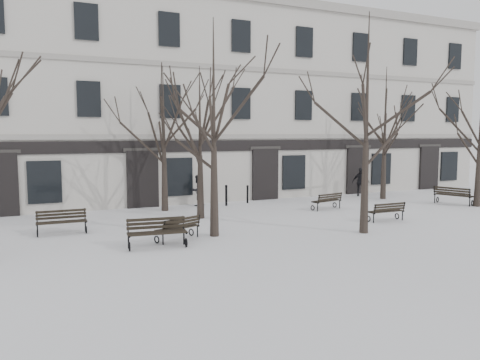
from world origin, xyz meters
TOP-DOWN VIEW (x-y plane):
  - ground at (0.00, 0.00)m, footprint 100.00×100.00m
  - building at (0.00, 12.96)m, footprint 40.40×10.20m
  - tree_1 at (-2.60, 0.21)m, footprint 5.49×5.49m
  - tree_2 at (2.79, -1.61)m, footprint 5.73×5.73m
  - tree_4 at (-2.75, 6.51)m, footprint 4.88×4.88m
  - tree_5 at (-1.84, 3.87)m, footprint 4.68×4.68m
  - tree_6 at (9.86, 5.40)m, footprint 5.26×5.26m
  - bench_0 at (-4.95, -0.63)m, footprint 2.00×0.93m
  - bench_1 at (-4.00, 0.06)m, footprint 1.76×1.23m
  - bench_2 at (5.21, -0.14)m, footprint 1.66×0.62m
  - bench_3 at (-7.70, 2.89)m, footprint 1.81×0.70m
  - bench_4 at (4.70, 3.52)m, footprint 1.73×0.93m
  - bench_5 at (11.72, 2.14)m, footprint 1.30×2.00m
  - bollard_a at (0.60, 6.73)m, footprint 0.14×0.14m
  - bollard_b at (2.01, 7.12)m, footprint 0.13×0.13m
  - pedestrian_b at (-0.78, 7.31)m, footprint 0.98×0.89m
  - pedestrian_c at (9.41, 6.85)m, footprint 1.02×0.99m

SIDE VIEW (x-z plane):
  - ground at x=0.00m, z-range 0.00..0.00m
  - pedestrian_b at x=-0.78m, z-range -0.81..0.81m
  - pedestrian_c at x=9.41m, z-range -0.85..0.85m
  - bench_2 at x=5.21m, z-range 0.04..0.87m
  - bench_4 at x=4.70m, z-range 0.04..0.87m
  - bench_1 at x=-4.00m, z-range 0.04..0.89m
  - bench_3 at x=-7.70m, z-range 0.04..0.94m
  - bench_5 at x=11.72m, z-range 0.04..1.00m
  - bollard_b at x=2.01m, z-range 0.03..1.02m
  - bench_0 at x=-4.95m, z-range 0.04..1.02m
  - bollard_a at x=0.60m, z-range 0.04..1.14m
  - tree_5 at x=-1.84m, z-range 0.83..7.51m
  - tree_4 at x=-2.75m, z-range 0.87..7.84m
  - tree_6 at x=9.86m, z-range 0.94..8.46m
  - tree_1 at x=-2.60m, z-range 0.98..8.83m
  - tree_2 at x=2.79m, z-range 1.02..9.21m
  - building at x=0.00m, z-range -0.18..11.22m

